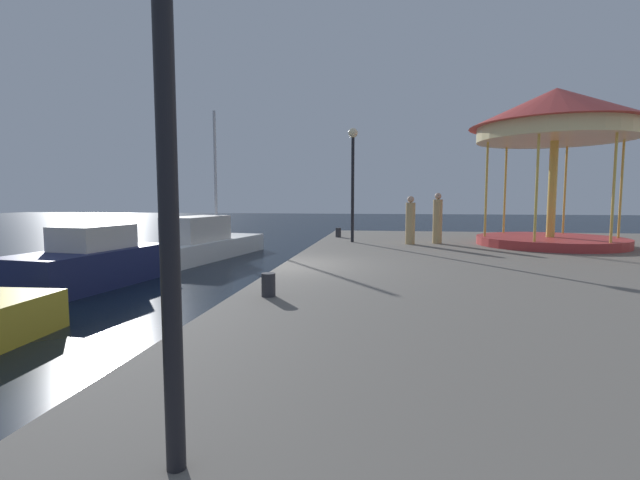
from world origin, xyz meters
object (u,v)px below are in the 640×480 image
(person_by_the_water, at_px, (410,222))
(lamp_post_mid_promenade, at_px, (353,165))
(bollard_center, at_px, (338,232))
(person_near_carousel, at_px, (438,220))
(motorboat_navy, at_px, (91,263))
(bollard_north, at_px, (268,285))
(sailboat_white, at_px, (205,243))
(carousel, at_px, (555,129))

(person_by_the_water, bearing_deg, lamp_post_mid_promenade, 167.45)
(bollard_center, bearing_deg, lamp_post_mid_promenade, -69.89)
(person_near_carousel, relative_size, person_by_the_water, 1.06)
(motorboat_navy, relative_size, person_near_carousel, 2.56)
(bollard_north, relative_size, person_near_carousel, 0.21)
(sailboat_white, xyz_separation_m, motorboat_navy, (-0.79, -6.15, 0.02))
(bollard_center, bearing_deg, person_near_carousel, -28.96)
(bollard_north, bearing_deg, motorboat_navy, 146.66)
(sailboat_white, distance_m, bollard_north, 11.61)
(sailboat_white, height_order, bollard_north, sailboat_white)
(carousel, distance_m, lamp_post_mid_promenade, 7.13)
(carousel, bearing_deg, sailboat_white, 177.08)
(motorboat_navy, height_order, bollard_north, motorboat_navy)
(bollard_center, distance_m, person_by_the_water, 3.92)
(sailboat_white, bearing_deg, person_by_the_water, -6.56)
(motorboat_navy, relative_size, lamp_post_mid_promenade, 1.11)
(carousel, height_order, lamp_post_mid_promenade, carousel)
(sailboat_white, xyz_separation_m, lamp_post_mid_promenade, (6.14, -0.48, 3.08))
(bollard_center, bearing_deg, sailboat_white, -163.38)
(person_by_the_water, bearing_deg, motorboat_navy, -150.18)
(carousel, xyz_separation_m, bollard_north, (-7.72, -9.58, -3.87))
(sailboat_white, distance_m, bollard_center, 5.62)
(carousel, relative_size, bollard_north, 14.38)
(sailboat_white, relative_size, bollard_north, 17.67)
(motorboat_navy, bearing_deg, person_near_carousel, 29.04)
(person_near_carousel, bearing_deg, person_by_the_water, -158.52)
(lamp_post_mid_promenade, relative_size, person_by_the_water, 2.44)
(bollard_north, distance_m, person_by_the_water, 9.74)
(carousel, bearing_deg, motorboat_navy, -158.58)
(carousel, distance_m, person_by_the_water, 5.88)
(bollard_center, bearing_deg, motorboat_navy, -128.47)
(sailboat_white, bearing_deg, bollard_north, -62.00)
(lamp_post_mid_promenade, bearing_deg, person_by_the_water, -12.55)
(lamp_post_mid_promenade, bearing_deg, carousel, -1.60)
(person_near_carousel, bearing_deg, bollard_north, -111.58)
(bollard_north, height_order, bollard_center, same)
(carousel, distance_m, bollard_north, 12.90)
(carousel, relative_size, person_by_the_water, 3.28)
(motorboat_navy, xyz_separation_m, carousel, (13.96, 5.48, 4.20))
(sailboat_white, relative_size, person_near_carousel, 3.79)
(bollard_north, distance_m, bollard_center, 11.85)
(lamp_post_mid_promenade, distance_m, bollard_north, 10.17)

